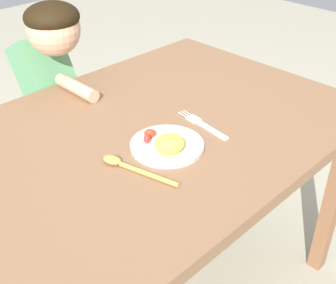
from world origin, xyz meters
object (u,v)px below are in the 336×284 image
object	(u,v)px
fork	(204,125)
person	(53,116)
spoon	(129,166)
plate	(167,144)

from	to	relation	value
fork	person	distance (m)	0.69
spoon	person	size ratio (longest dim) A/B	0.22
plate	person	distance (m)	0.69
person	spoon	bearing A→B (deg)	76.26
person	fork	bearing A→B (deg)	102.58
plate	person	bearing A→B (deg)	87.92
plate	fork	size ratio (longest dim) A/B	0.99
plate	spoon	distance (m)	0.14
spoon	person	xyz separation A→B (m)	(0.16, 0.66, -0.18)
fork	person	world-z (taller)	person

